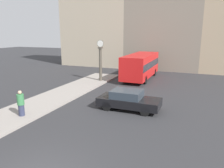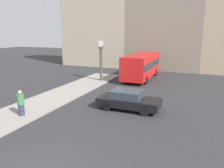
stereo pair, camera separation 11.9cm
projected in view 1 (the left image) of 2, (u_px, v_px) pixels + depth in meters
name	position (u px, v px, depth m)	size (l,w,h in m)	color
sidewalk_corner	(56.00, 97.00, 18.18)	(3.40, 21.84, 0.13)	gray
building_row	(167.00, 17.00, 31.16)	(32.25, 5.00, 15.88)	#B7A88E
sedan_car	(129.00, 100.00, 15.36)	(4.34, 1.89, 1.38)	black
bus_distant	(141.00, 65.00, 25.44)	(2.58, 8.11, 2.86)	red
street_clock	(100.00, 61.00, 23.72)	(0.76, 0.41, 4.42)	#4C473D
pedestrian_green_hoodie	(21.00, 103.00, 13.80)	(0.44, 0.44, 1.65)	#2D334C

